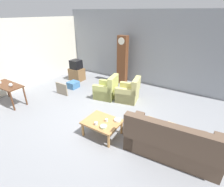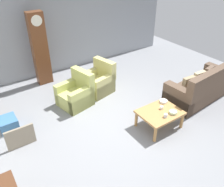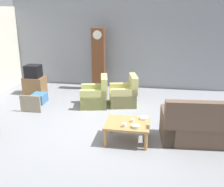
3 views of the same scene
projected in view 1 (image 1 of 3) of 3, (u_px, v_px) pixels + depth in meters
name	position (u px, v px, depth m)	size (l,w,h in m)	color
ground_plane	(99.00, 117.00, 5.53)	(10.40, 10.40, 0.00)	gray
garage_door_wall	(146.00, 49.00, 7.57)	(8.40, 0.16, 3.20)	gray
pegboard_wall_left	(24.00, 55.00, 7.26)	(0.12, 6.40, 2.88)	silver
couch_floral	(171.00, 143.00, 3.95)	(2.16, 1.05, 1.04)	brown
armchair_olive_near	(107.00, 90.00, 6.70)	(0.93, 0.91, 0.92)	#B7BC66
armchair_olive_far	(129.00, 93.00, 6.48)	(0.94, 0.92, 0.92)	tan
coffee_table_wood	(102.00, 123.00, 4.62)	(0.96, 0.76, 0.44)	#B27F47
console_table_dark	(7.00, 87.00, 6.14)	(1.30, 0.56, 0.75)	#56331E
grandfather_clock	(122.00, 60.00, 7.77)	(0.44, 0.30, 2.18)	brown
tv_stand_cabinet	(77.00, 74.00, 8.45)	(0.68, 0.52, 0.58)	brown
tv_crt	(76.00, 64.00, 8.24)	(0.48, 0.44, 0.42)	black
framed_picture_leaning	(62.00, 89.00, 6.97)	(0.60, 0.05, 0.49)	gray
storage_box_blue	(73.00, 85.00, 7.62)	(0.40, 0.45, 0.29)	teal
glass_dome_cloche	(11.00, 85.00, 5.89)	(0.13, 0.13, 0.13)	silver
cup_white_porcelain	(107.00, 120.00, 4.58)	(0.08, 0.08, 0.07)	white
cup_blue_rimmed	(96.00, 123.00, 4.44)	(0.08, 0.08, 0.08)	silver
bowl_white_stacked	(118.00, 120.00, 4.60)	(0.19, 0.19, 0.05)	white
bowl_shallow_green	(104.00, 127.00, 4.33)	(0.18, 0.18, 0.06)	#B2C69E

